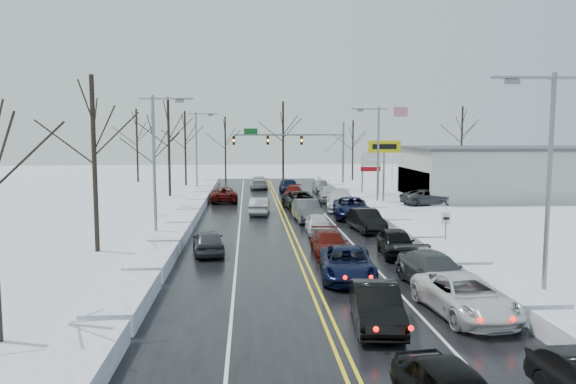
{
  "coord_description": "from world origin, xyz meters",
  "views": [
    {
      "loc": [
        -2.84,
        -38.33,
        6.8
      ],
      "look_at": [
        0.03,
        1.86,
        2.5
      ],
      "focal_mm": 35.0,
      "sensor_mm": 36.0,
      "label": 1
    }
  ],
  "objects": [
    {
      "name": "tree_far_b",
      "position": [
        -6.0,
        41.0,
        6.29
      ],
      "size": [
        3.6,
        3.6,
        9.0
      ],
      "color": "#2D231C",
      "rests_on": "ground"
    },
    {
      "name": "streetlight_nw",
      "position": [
        -8.3,
        24.0,
        5.31
      ],
      "size": [
        3.2,
        0.25,
        9.0
      ],
      "color": "slate",
      "rests_on": "ground"
    },
    {
      "name": "queued_car_6",
      "position": [
        1.81,
        10.55,
        0.0
      ],
      "size": [
        3.3,
        6.01,
        1.6
      ],
      "primitive_type": "imported",
      "rotation": [
        0.0,
        0.0,
        0.12
      ],
      "color": "black",
      "rests_on": "ground"
    },
    {
      "name": "queued_car_3",
      "position": [
        1.62,
        -8.07,
        0.0
      ],
      "size": [
        1.93,
        4.63,
        1.34
      ],
      "primitive_type": "imported",
      "rotation": [
        0.0,
        0.0,
        -0.01
      ],
      "color": "#4F0F0A",
      "rests_on": "ground"
    },
    {
      "name": "oncoming_car_1",
      "position": [
        -5.25,
        16.55,
        0.0
      ],
      "size": [
        2.93,
        5.6,
        1.51
      ],
      "primitive_type": "imported",
      "rotation": [
        0.0,
        0.0,
        3.22
      ],
      "color": "#54100B",
      "rests_on": "ground"
    },
    {
      "name": "tree_far_a",
      "position": [
        -18.0,
        40.0,
        6.99
      ],
      "size": [
        4.0,
        4.0,
        10.0
      ],
      "color": "#2D231C",
      "rests_on": "ground"
    },
    {
      "name": "parked_car_2",
      "position": [
        15.09,
        21.15,
        0.0
      ],
      "size": [
        2.12,
        4.6,
        1.53
      ],
      "primitive_type": "imported",
      "rotation": [
        0.0,
        0.0,
        3.07
      ],
      "color": "black",
      "rests_on": "ground"
    },
    {
      "name": "tree_far_c",
      "position": [
        2.0,
        39.0,
        7.68
      ],
      "size": [
        4.4,
        4.4,
        11.0
      ],
      "color": "#2D231C",
      "rests_on": "ground"
    },
    {
      "name": "streetlight_se",
      "position": [
        8.3,
        -18.0,
        5.31
      ],
      "size": [
        3.2,
        0.25,
        9.0
      ],
      "color": "slate",
      "rests_on": "ground"
    },
    {
      "name": "traffic_signal_mast",
      "position": [
        3.45,
        27.99,
        5.48
      ],
      "size": [
        13.28,
        0.39,
        8.0
      ],
      "color": "slate",
      "rests_on": "ground"
    },
    {
      "name": "queued_car_4",
      "position": [
        1.81,
        -1.4,
        0.0
      ],
      "size": [
        1.72,
        4.0,
        1.35
      ],
      "primitive_type": "imported",
      "rotation": [
        0.0,
        0.0,
        -0.03
      ],
      "color": "silver",
      "rests_on": "ground"
    },
    {
      "name": "queued_car_8",
      "position": [
        1.69,
        23.49,
        0.0
      ],
      "size": [
        2.19,
        5.05,
        1.7
      ],
      "primitive_type": "imported",
      "rotation": [
        0.0,
        0.0,
        0.04
      ],
      "color": "black",
      "rests_on": "ground"
    },
    {
      "name": "parked_car_0",
      "position": [
        14.08,
        12.99,
        0.0
      ],
      "size": [
        5.45,
        3.03,
        1.44
      ],
      "primitive_type": "imported",
      "rotation": [
        0.0,
        0.0,
        1.7
      ],
      "color": "#393C3E",
      "rests_on": "ground"
    },
    {
      "name": "tree_far_e",
      "position": [
        28.0,
        41.0,
        7.33
      ],
      "size": [
        4.2,
        4.2,
        10.5
      ],
      "color": "#2D231C",
      "rests_on": "ground"
    },
    {
      "name": "queued_car_15",
      "position": [
        5.22,
        10.02,
        0.0
      ],
      "size": [
        3.13,
        6.15,
        1.71
      ],
      "primitive_type": "imported",
      "rotation": [
        0.0,
        0.0,
        -0.13
      ],
      "color": "silver",
      "rests_on": "ground"
    },
    {
      "name": "tree_left_b",
      "position": [
        -11.5,
        -6.0,
        6.99
      ],
      "size": [
        4.0,
        4.0,
        10.0
      ],
      "color": "#2D231C",
      "rests_on": "ground"
    },
    {
      "name": "parked_car_1",
      "position": [
        17.18,
        15.94,
        0.0
      ],
      "size": [
        2.45,
        5.1,
        1.43
      ],
      "primitive_type": "imported",
      "rotation": [
        0.0,
        0.0,
        0.09
      ],
      "color": "#46494C",
      "rests_on": "ground"
    },
    {
      "name": "oncoming_car_3",
      "position": [
        -5.1,
        -7.17,
        0.0
      ],
      "size": [
        2.16,
        4.3,
        1.4
      ],
      "primitive_type": "imported",
      "rotation": [
        0.0,
        0.0,
        3.27
      ],
      "color": "#3B3E40",
      "rests_on": "ground"
    },
    {
      "name": "queued_car_11",
      "position": [
        5.26,
        -14.83,
        0.0
      ],
      "size": [
        2.68,
        5.36,
        1.49
      ],
      "primitive_type": "imported",
      "rotation": [
        0.0,
        0.0,
        0.12
      ],
      "color": "#393B3D",
      "rests_on": "ground"
    },
    {
      "name": "used_vehicles_sign",
      "position": [
        10.5,
        22.0,
        3.32
      ],
      "size": [
        2.2,
        0.22,
        4.65
      ],
      "color": "slate",
      "rests_on": "ground"
    },
    {
      "name": "speed_limit_sign",
      "position": [
        8.2,
        -8.0,
        1.63
      ],
      "size": [
        0.55,
        0.09,
        2.35
      ],
      "color": "slate",
      "rests_on": "ground"
    },
    {
      "name": "streetlight_ne",
      "position": [
        8.3,
        10.0,
        5.31
      ],
      "size": [
        3.2,
        0.25,
        9.0
      ],
      "color": "slate",
      "rests_on": "ground"
    },
    {
      "name": "tree_left_d",
      "position": [
        -11.2,
        22.0,
        7.33
      ],
      "size": [
        4.2,
        4.2,
        10.5
      ],
      "color": "#2D231C",
      "rests_on": "ground"
    },
    {
      "name": "tree_far_d",
      "position": [
        12.0,
        40.5,
        5.94
      ],
      "size": [
        3.4,
        3.4,
        8.5
      ],
      "color": "#2D231C",
      "rests_on": "ground"
    },
    {
      "name": "queued_car_1",
      "position": [
        1.61,
        -19.49,
        0.0
      ],
      "size": [
        2.02,
        4.65,
        1.49
      ],
      "primitive_type": "imported",
      "rotation": [
        0.0,
        0.0,
        -0.1
      ],
      "color": "black",
      "rests_on": "ground"
    },
    {
      "name": "tires_plus_sign",
      "position": [
        10.5,
        15.99,
        4.99
      ],
      "size": [
        3.2,
        0.34,
        6.0
      ],
      "color": "slate",
      "rests_on": "ground"
    },
    {
      "name": "tree_left_e",
      "position": [
        -10.8,
        34.0,
        6.64
      ],
      "size": [
        3.8,
        3.8,
        9.5
      ],
      "color": "#2D231C",
      "rests_on": "ground"
    },
    {
      "name": "queued_car_2",
      "position": [
        1.72,
        -13.02,
        0.0
      ],
      "size": [
        2.88,
        5.41,
        1.45
      ],
      "primitive_type": "imported",
      "rotation": [
        0.0,
        0.0,
        -0.09
      ],
      "color": "black",
      "rests_on": "ground"
    },
    {
      "name": "oncoming_car_0",
      "position": [
        -1.9,
        7.81,
        0.0
      ],
      "size": [
        1.89,
        4.45,
        1.43
      ],
      "primitive_type": "imported",
      "rotation": [
        0.0,
        0.0,
        3.05
      ],
      "color": "#97999E",
      "rests_on": "ground"
    },
    {
      "name": "queued_car_5",
      "position": [
        1.63,
        3.98,
        0.0
      ],
      "size": [
        2.05,
        5.1,
        1.65
      ],
      "primitive_type": "imported",
      "rotation": [
        0.0,
        0.0,
        0.06
      ],
      "color": "#393C3E",
      "rests_on": "ground"
    },
    {
      "name": "snow_bank_left",
      "position": [
        -7.6,
        2.0,
        0.0
      ],
      "size": [
        1.84,
        72.0,
        0.79
      ],
      "primitive_type": "cube",
      "color": "white",
      "rests_on": "ground"
    },
    {
      "name": "queued_car_17",
      "position": [
        5.25,
        24.19,
        0.0
      ],
      "size": [
        1.47,
        4.14,
        1.36
      ],
      "primitive_type": "imported",
      "rotation": [
        0.0,
        0.0,
        0.01
      ],
      "color": "#434648",
      "rests_on": "ground"
    },
    {
      "name": "queued_car_7",
      "position": [
        1.81,
        18.83,
        0.0
      ],
      "size": [
        2.47,
        4.78,
        1.32
      ],
      "primitive_type": "imported",
      "rotation": [
        0.0,
        0.0,
        -0.14
      ],
      "color": "#530D0B",
      "rests_on": "ground"
    },
    {
      "name": "queued_car_10",
      "position": [
        5.18,
        -18.55,
        0.0
      ],
      "size": [
        2.96,
        5.54,
        1.48
      ],
      "primitive_type": "imported",
      "rotation": [
        0.0,
        0.0,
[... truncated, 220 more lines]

